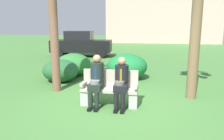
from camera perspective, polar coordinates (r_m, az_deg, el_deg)
name	(u,v)px	position (r m, az deg, el deg)	size (l,w,h in m)	color
ground_plane	(114,106)	(5.65, 0.53, -9.45)	(80.00, 80.00, 0.00)	#407235
park_bench	(110,90)	(5.65, -0.62, -5.17)	(1.44, 0.44, 0.90)	#B7AD9E
seated_man_left	(96,78)	(5.52, -4.14, -2.11)	(0.34, 0.72, 1.31)	#1E2823
seated_man_right	(121,80)	(5.40, 2.41, -2.63)	(0.34, 0.72, 1.26)	black
shrub_near_bench	(127,66)	(8.43, 3.98, 0.96)	(1.54, 1.41, 0.96)	#1B7236
shrub_mid_lawn	(61,71)	(8.19, -13.26, -0.15)	(1.31, 1.20, 0.82)	#255830
shrub_far_lawn	(74,65)	(9.09, -10.02, 1.41)	(1.45, 1.33, 0.91)	#2E7234
parked_car_near	(81,44)	(14.72, -8.06, 6.78)	(4.02, 1.98, 1.68)	black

